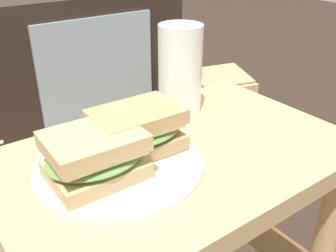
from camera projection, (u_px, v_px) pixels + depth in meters
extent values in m
cube|color=tan|center=(178.00, 160.00, 0.61)|extent=(0.56, 0.36, 0.04)
cylinder|color=tan|center=(219.00, 182.00, 0.95)|extent=(0.04, 0.04, 0.43)
cube|color=black|center=(43.00, 75.00, 1.41)|extent=(0.96, 0.44, 0.58)
cube|color=#8C9EA8|center=(100.00, 83.00, 1.31)|extent=(0.42, 0.01, 0.44)
cylinder|color=silver|center=(119.00, 165.00, 0.56)|extent=(0.25, 0.25, 0.01)
cube|color=tan|center=(97.00, 169.00, 0.52)|extent=(0.12, 0.10, 0.02)
ellipsoid|color=#608C42|center=(95.00, 157.00, 0.51)|extent=(0.13, 0.11, 0.02)
cube|color=beige|center=(95.00, 150.00, 0.50)|extent=(0.12, 0.09, 0.01)
cube|color=tan|center=(94.00, 141.00, 0.50)|extent=(0.13, 0.10, 0.02)
cube|color=tan|center=(137.00, 143.00, 0.58)|extent=(0.13, 0.10, 0.02)
ellipsoid|color=#608C42|center=(137.00, 132.00, 0.57)|extent=(0.15, 0.10, 0.02)
cube|color=beige|center=(137.00, 125.00, 0.57)|extent=(0.12, 0.09, 0.01)
cube|color=tan|center=(136.00, 117.00, 0.56)|extent=(0.13, 0.09, 0.02)
cylinder|color=silver|center=(180.00, 70.00, 0.70)|extent=(0.08, 0.08, 0.16)
cylinder|color=#C67219|center=(180.00, 76.00, 0.70)|extent=(0.07, 0.07, 0.13)
cylinder|color=white|center=(181.00, 36.00, 0.67)|extent=(0.07, 0.07, 0.01)
cube|color=tan|center=(218.00, 115.00, 1.45)|extent=(0.24, 0.22, 0.28)
cube|color=tan|center=(221.00, 77.00, 1.38)|extent=(0.23, 0.20, 0.04)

